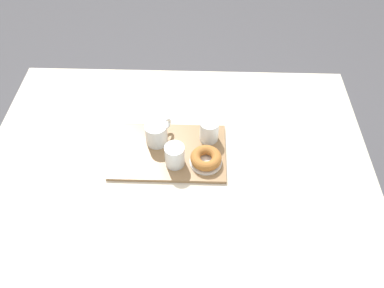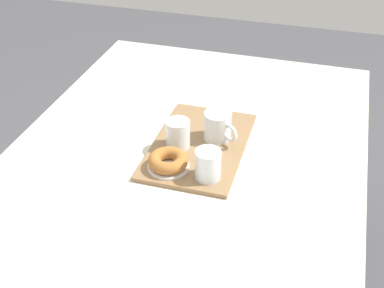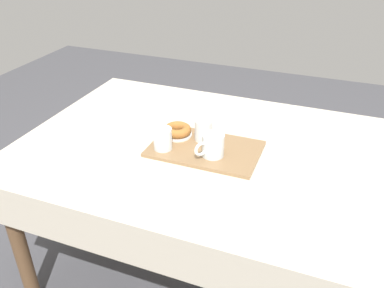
{
  "view_description": "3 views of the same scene",
  "coord_description": "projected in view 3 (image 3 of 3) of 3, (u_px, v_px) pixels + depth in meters",
  "views": [
    {
      "loc": [
        0.09,
        -0.9,
        1.86
      ],
      "look_at": [
        0.06,
        0.03,
        0.78
      ],
      "focal_mm": 35.61,
      "sensor_mm": 36.0,
      "label": 1
    },
    {
      "loc": [
        1.24,
        0.39,
        1.65
      ],
      "look_at": [
        0.0,
        0.02,
        0.76
      ],
      "focal_mm": 48.22,
      "sensor_mm": 36.0,
      "label": 2
    },
    {
      "loc": [
        -0.49,
        1.35,
        1.56
      ],
      "look_at": [
        0.02,
        0.05,
        0.75
      ],
      "focal_mm": 37.36,
      "sensor_mm": 36.0,
      "label": 3
    }
  ],
  "objects": [
    {
      "name": "dining_table",
      "position": [
        200.0,
        160.0,
        1.7
      ],
      "size": [
        1.48,
        1.08,
        0.72
      ],
      "color": "beige",
      "rests_on": "ground"
    },
    {
      "name": "serving_tray",
      "position": [
        205.0,
        149.0,
        1.62
      ],
      "size": [
        0.44,
        0.28,
        0.01
      ],
      "primitive_type": "cube",
      "color": "olive",
      "rests_on": "dining_table"
    },
    {
      "name": "sugar_donut_left",
      "position": [
        177.0,
        130.0,
        1.69
      ],
      "size": [
        0.12,
        0.12,
        0.04
      ],
      "primitive_type": "torus",
      "color": "#A3662D",
      "rests_on": "donut_plate_left"
    },
    {
      "name": "water_glass_near",
      "position": [
        163.0,
        140.0,
        1.59
      ],
      "size": [
        0.07,
        0.07,
        0.09
      ],
      "color": "white",
      "rests_on": "serving_tray"
    },
    {
      "name": "tea_mug_left",
      "position": [
        213.0,
        146.0,
        1.54
      ],
      "size": [
        0.1,
        0.12,
        0.09
      ],
      "color": "white",
      "rests_on": "serving_tray"
    },
    {
      "name": "ground_plane",
      "position": [
        199.0,
        267.0,
        2.03
      ],
      "size": [
        6.0,
        6.0,
        0.0
      ],
      "primitive_type": "plane",
      "color": "#47474C"
    },
    {
      "name": "water_glass_far",
      "position": [
        204.0,
        131.0,
        1.65
      ],
      "size": [
        0.07,
        0.07,
        0.09
      ],
      "color": "white",
      "rests_on": "serving_tray"
    },
    {
      "name": "donut_plate_left",
      "position": [
        177.0,
        134.0,
        1.7
      ],
      "size": [
        0.12,
        0.12,
        0.01
      ],
      "primitive_type": "cylinder",
      "color": "white",
      "rests_on": "serving_tray"
    }
  ]
}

